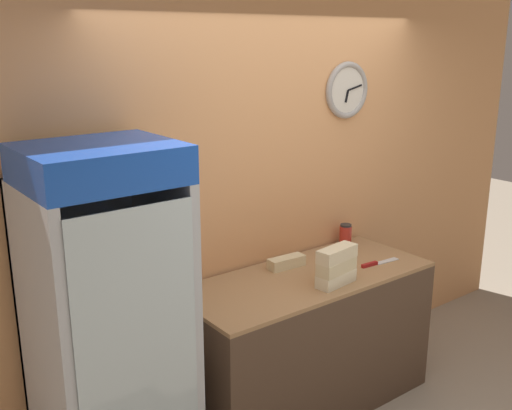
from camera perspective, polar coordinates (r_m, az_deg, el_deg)
The scene contains 9 objects.
wall_back at distance 3.96m, azimuth 1.29°, elevation 0.95°, with size 5.20×0.10×2.70m.
prep_counter at distance 4.01m, azimuth 4.75°, elevation -12.76°, with size 1.67×0.69×0.91m.
beverage_cooler at distance 3.14m, azimuth -14.31°, elevation -9.87°, with size 0.70×0.69×1.90m.
sandwich_stack_bottom at distance 3.69m, azimuth 7.63°, elevation -6.93°, with size 0.29×0.14×0.08m.
sandwich_stack_middle at distance 3.66m, azimuth 7.68°, elevation -5.78°, with size 0.29×0.14×0.08m.
sandwich_stack_top at distance 3.63m, azimuth 7.72°, elevation -4.61°, with size 0.29×0.14×0.08m.
sandwich_flat_left at distance 3.92m, azimuth 2.92°, elevation -5.46°, with size 0.26×0.10×0.07m.
chefs_knife at distance 4.05m, azimuth 11.27°, elevation -5.48°, with size 0.32×0.06×0.02m.
condiment_jar at distance 4.38m, azimuth 8.52°, elevation -2.79°, with size 0.09×0.09×0.15m.
Camera 1 is at (-2.39, -1.70, 2.37)m, focal length 42.00 mm.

